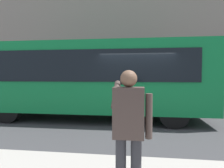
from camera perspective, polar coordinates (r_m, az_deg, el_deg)
ground_plane at (r=7.72m, az=6.96°, el=-10.79°), size 60.00×60.00×0.00m
building_facade_far at (r=14.91m, az=7.46°, el=18.96°), size 28.00×1.55×12.00m
red_bus at (r=8.18m, az=-5.51°, el=1.87°), size 9.05×2.54×3.08m
pedestrian_photographer at (r=2.69m, az=4.78°, el=-11.34°), size 0.53×0.52×1.70m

